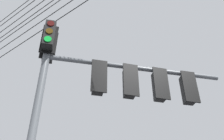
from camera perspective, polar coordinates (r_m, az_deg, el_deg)
The scene contains 2 objects.
signal_mast_assembly at distance 7.26m, azimuth -3.30°, elevation -3.65°, with size 5.37×1.81×7.01m.
overhead_wire_span at distance 10.40m, azimuth -17.51°, elevation 10.62°, with size 27.81×19.76×2.87m.
Camera 1 is at (2.03, -6.41, 1.27)m, focal length 42.82 mm.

